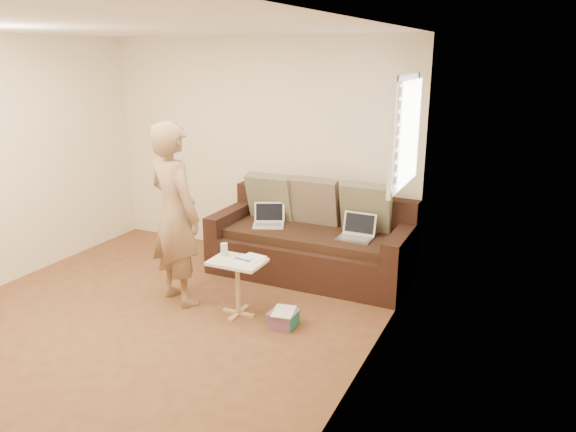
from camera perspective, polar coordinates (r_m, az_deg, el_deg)
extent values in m
plane|color=#563420|center=(5.21, -14.94, -11.24)|extent=(4.50, 4.50, 0.00)
plane|color=white|center=(4.63, -17.47, 18.58)|extent=(4.50, 4.50, 0.00)
plane|color=beige|center=(6.57, -3.21, 7.15)|extent=(4.00, 0.00, 4.00)
plane|color=beige|center=(3.78, 7.53, -0.22)|extent=(0.00, 4.50, 4.50)
imported|color=brown|center=(5.33, -11.85, 0.16)|extent=(0.78, 0.66, 1.81)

